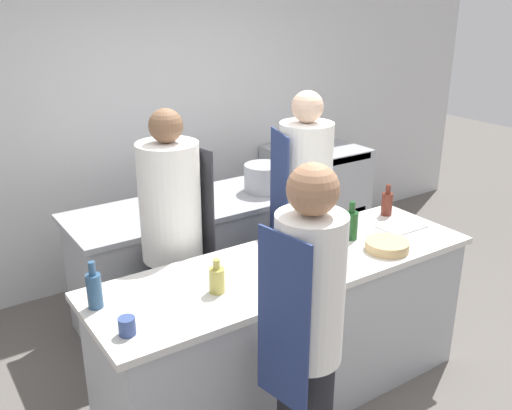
{
  "coord_description": "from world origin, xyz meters",
  "views": [
    {
      "loc": [
        -1.83,
        -2.38,
        2.42
      ],
      "look_at": [
        0.0,
        0.35,
        1.18
      ],
      "focal_mm": 40.0,
      "sensor_mm": 36.0,
      "label": 1
    }
  ],
  "objects_px": {
    "bottle_cooking_oil": "(94,289)",
    "bottle_sauce": "(387,203)",
    "chef_at_pass_far": "(303,218)",
    "bowl_mixing_large": "(387,246)",
    "cup": "(127,326)",
    "bottle_olive_oil": "(217,279)",
    "bottle_vinegar": "(351,224)",
    "oven_range": "(315,197)",
    "chef_at_prep_near": "(307,341)",
    "stockpot": "(264,178)",
    "chef_at_stove": "(173,247)",
    "bowl_prep_small": "(311,270)",
    "bottle_wine": "(283,242)"
  },
  "relations": [
    {
      "from": "chef_at_pass_far",
      "to": "bottle_vinegar",
      "type": "bearing_deg",
      "value": -163.07
    },
    {
      "from": "chef_at_pass_far",
      "to": "bowl_mixing_large",
      "type": "distance_m",
      "value": 0.74
    },
    {
      "from": "chef_at_pass_far",
      "to": "bottle_wine",
      "type": "bearing_deg",
      "value": 148.45
    },
    {
      "from": "bowl_mixing_large",
      "to": "bowl_prep_small",
      "type": "relative_size",
      "value": 1.65
    },
    {
      "from": "cup",
      "to": "bottle_olive_oil",
      "type": "bearing_deg",
      "value": 11.7
    },
    {
      "from": "chef_at_pass_far",
      "to": "bottle_olive_oil",
      "type": "relative_size",
      "value": 9.57
    },
    {
      "from": "chef_at_prep_near",
      "to": "cup",
      "type": "relative_size",
      "value": 20.39
    },
    {
      "from": "chef_at_prep_near",
      "to": "cup",
      "type": "distance_m",
      "value": 0.83
    },
    {
      "from": "chef_at_prep_near",
      "to": "stockpot",
      "type": "bearing_deg",
      "value": -38.27
    },
    {
      "from": "chef_at_stove",
      "to": "bottle_wine",
      "type": "xyz_separation_m",
      "value": [
        0.45,
        -0.57,
        0.14
      ]
    },
    {
      "from": "chef_at_stove",
      "to": "chef_at_pass_far",
      "type": "xyz_separation_m",
      "value": [
        0.97,
        -0.11,
        0.02
      ]
    },
    {
      "from": "bottle_olive_oil",
      "to": "stockpot",
      "type": "bearing_deg",
      "value": 46.79
    },
    {
      "from": "bottle_sauce",
      "to": "bowl_mixing_large",
      "type": "bearing_deg",
      "value": -135.5
    },
    {
      "from": "bottle_vinegar",
      "to": "bottle_wine",
      "type": "xyz_separation_m",
      "value": [
        -0.52,
        0.03,
        -0.0
      ]
    },
    {
      "from": "cup",
      "to": "oven_range",
      "type": "bearing_deg",
      "value": 35.11
    },
    {
      "from": "oven_range",
      "to": "bottle_vinegar",
      "type": "xyz_separation_m",
      "value": [
        -1.08,
        -1.65,
        0.53
      ]
    },
    {
      "from": "bottle_cooking_oil",
      "to": "bottle_wine",
      "type": "bearing_deg",
      "value": -2.75
    },
    {
      "from": "chef_at_prep_near",
      "to": "stockpot",
      "type": "distance_m",
      "value": 2.03
    },
    {
      "from": "cup",
      "to": "bottle_sauce",
      "type": "bearing_deg",
      "value": 10.85
    },
    {
      "from": "oven_range",
      "to": "stockpot",
      "type": "distance_m",
      "value": 1.28
    },
    {
      "from": "chef_at_stove",
      "to": "cup",
      "type": "relative_size",
      "value": 20.66
    },
    {
      "from": "bottle_cooking_oil",
      "to": "cup",
      "type": "xyz_separation_m",
      "value": [
        0.04,
        -0.32,
        -0.06
      ]
    },
    {
      "from": "bottle_sauce",
      "to": "bottle_cooking_oil",
      "type": "bearing_deg",
      "value": -177.75
    },
    {
      "from": "bottle_sauce",
      "to": "bottle_olive_oil",
      "type": "bearing_deg",
      "value": -169.45
    },
    {
      "from": "bowl_mixing_large",
      "to": "bowl_prep_small",
      "type": "distance_m",
      "value": 0.6
    },
    {
      "from": "chef_at_prep_near",
      "to": "chef_at_pass_far",
      "type": "distance_m",
      "value": 1.5
    },
    {
      "from": "oven_range",
      "to": "bottle_cooking_oil",
      "type": "height_order",
      "value": "bottle_cooking_oil"
    },
    {
      "from": "bottle_cooking_oil",
      "to": "bottle_sauce",
      "type": "xyz_separation_m",
      "value": [
        2.13,
        0.08,
        -0.01
      ]
    },
    {
      "from": "cup",
      "to": "stockpot",
      "type": "distance_m",
      "value": 2.12
    },
    {
      "from": "chef_at_prep_near",
      "to": "bottle_wine",
      "type": "distance_m",
      "value": 0.84
    },
    {
      "from": "bowl_prep_small",
      "to": "bottle_wine",
      "type": "bearing_deg",
      "value": 87.24
    },
    {
      "from": "chef_at_stove",
      "to": "bowl_prep_small",
      "type": "xyz_separation_m",
      "value": [
        0.43,
        -0.85,
        0.08
      ]
    },
    {
      "from": "bowl_mixing_large",
      "to": "cup",
      "type": "xyz_separation_m",
      "value": [
        -1.66,
        0.02,
        0.01
      ]
    },
    {
      "from": "bowl_prep_small",
      "to": "cup",
      "type": "bearing_deg",
      "value": 178.74
    },
    {
      "from": "bottle_wine",
      "to": "bottle_vinegar",
      "type": "bearing_deg",
      "value": -3.22
    },
    {
      "from": "chef_at_pass_far",
      "to": "stockpot",
      "type": "relative_size",
      "value": 5.77
    },
    {
      "from": "bottle_wine",
      "to": "bottle_cooking_oil",
      "type": "bearing_deg",
      "value": 177.25
    },
    {
      "from": "chef_at_prep_near",
      "to": "bottle_cooking_oil",
      "type": "distance_m",
      "value": 1.08
    },
    {
      "from": "chef_at_prep_near",
      "to": "bowl_mixing_large",
      "type": "relative_size",
      "value": 6.56
    },
    {
      "from": "chef_at_prep_near",
      "to": "bottle_olive_oil",
      "type": "xyz_separation_m",
      "value": [
        -0.14,
        0.58,
        0.11
      ]
    },
    {
      "from": "oven_range",
      "to": "chef_at_stove",
      "type": "distance_m",
      "value": 2.33
    },
    {
      "from": "bottle_cooking_oil",
      "to": "bottle_sauce",
      "type": "relative_size",
      "value": 1.13
    },
    {
      "from": "bottle_wine",
      "to": "bottle_sauce",
      "type": "bearing_deg",
      "value": 7.76
    },
    {
      "from": "bowl_mixing_large",
      "to": "bottle_olive_oil",
      "type": "bearing_deg",
      "value": 173.22
    },
    {
      "from": "bottle_sauce",
      "to": "stockpot",
      "type": "relative_size",
      "value": 0.71
    },
    {
      "from": "bottle_wine",
      "to": "bottle_olive_oil",
      "type": "bearing_deg",
      "value": -164.35
    },
    {
      "from": "bottle_cooking_oil",
      "to": "bowl_mixing_large",
      "type": "relative_size",
      "value": 0.94
    },
    {
      "from": "bowl_mixing_large",
      "to": "cup",
      "type": "bearing_deg",
      "value": 179.3
    },
    {
      "from": "bottle_cooking_oil",
      "to": "chef_at_stove",
      "type": "bearing_deg",
      "value": 37.26
    },
    {
      "from": "bottle_olive_oil",
      "to": "bottle_vinegar",
      "type": "xyz_separation_m",
      "value": [
        1.06,
        0.12,
        0.02
      ]
    }
  ]
}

